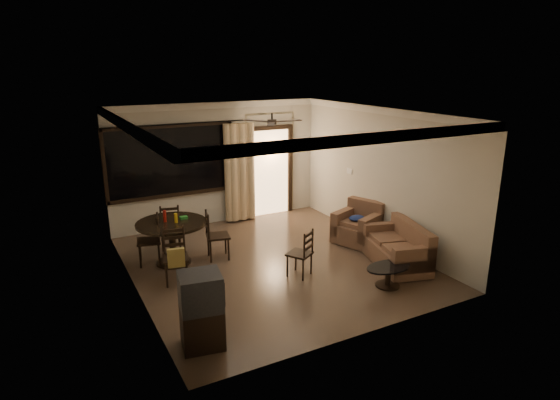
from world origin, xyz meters
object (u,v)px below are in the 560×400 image
dining_chair_east (218,244)px  dining_chair_south (176,266)px  dining_chair_west (150,249)px  coffee_table (388,273)px  sofa (399,249)px  dining_table (172,231)px  side_chair (300,262)px  tv_cabinet (202,310)px  armchair (359,226)px  dining_chair_north (171,235)px

dining_chair_east → dining_chair_south: same height
dining_chair_west → coffee_table: bearing=61.7°
dining_chair_east → sofa: 3.43m
dining_table → dining_chair_south: size_ratio=1.37×
dining_chair_east → side_chair: (1.01, -1.41, -0.02)m
dining_table → tv_cabinet: 2.87m
sofa → side_chair: bearing=-178.5°
armchair → coffee_table: size_ratio=1.30×
dining_table → dining_chair_north: (0.16, 0.77, -0.36)m
dining_chair_east → armchair: size_ratio=0.88×
dining_chair_north → sofa: dining_chair_north is taller
dining_chair_west → sofa: size_ratio=0.59×
armchair → tv_cabinet: bearing=-174.7°
dining_chair_east → tv_cabinet: size_ratio=0.92×
tv_cabinet → dining_chair_north: bearing=90.5°
tv_cabinet → armchair: size_ratio=0.96×
dining_chair_west → dining_chair_north: 0.81m
dining_table → dining_chair_south: (-0.18, -0.84, -0.33)m
dining_chair_south → sofa: (3.86, -1.22, 0.01)m
dining_chair_east → coffee_table: size_ratio=1.14×
dining_table → side_chair: size_ratio=1.50×
dining_table → dining_chair_north: 0.86m
dining_chair_west → dining_chair_east: same height
side_chair → sofa: bearing=134.2°
dining_table → side_chair: bearing=-41.1°
dining_chair_north → dining_chair_south: bearing=90.0°
dining_chair_south → sofa: 4.05m
tv_cabinet → side_chair: (2.22, 1.24, -0.26)m
dining_chair_east → coffee_table: (2.11, -2.47, -0.04)m
dining_chair_east → dining_chair_north: (-0.65, 0.94, 0.00)m
dining_chair_west → dining_chair_north: (0.55, 0.59, 0.00)m
sofa → armchair: 1.31m
coffee_table → sofa: bearing=37.7°
dining_chair_east → dining_chair_north: 1.15m
dining_chair_south → dining_chair_north: bearing=90.0°
coffee_table → side_chair: side_chair is taller
dining_chair_east → dining_chair_north: bearing=46.8°
sofa → dining_table: bearing=166.5°
sofa → coffee_table: size_ratio=1.94×
dining_chair_north → armchair: 3.90m
dining_chair_east → armchair: 2.99m
dining_chair_south → side_chair: 2.14m
dining_chair_east → dining_chair_south: size_ratio=1.00×
dining_chair_east → coffee_table: 3.25m
dining_chair_south → tv_cabinet: tv_cabinet is taller
dining_table → dining_chair_east: dining_table is taller
dining_table → dining_chair_west: bearing=155.8°
dining_chair_north → side_chair: size_ratio=1.09×
armchair → side_chair: size_ratio=1.25×
armchair → side_chair: bearing=-177.9°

